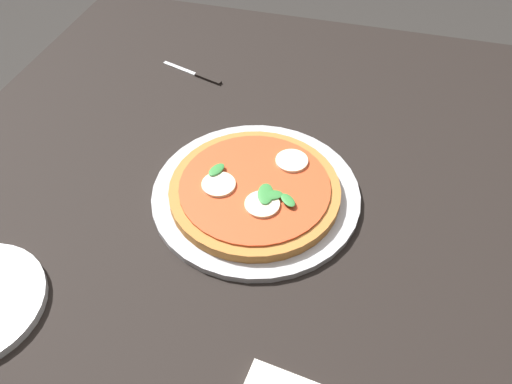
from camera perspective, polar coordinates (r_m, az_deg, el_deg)
name	(u,v)px	position (r m, az deg, el deg)	size (l,w,h in m)	color
ground_plane	(253,362)	(1.54, -0.35, -18.72)	(6.00, 6.00, 0.00)	#2D2B28
dining_table	(251,209)	(0.97, -0.52, -1.96)	(1.16, 1.16, 0.78)	black
serving_tray	(256,194)	(0.85, 0.00, -0.18)	(0.35, 0.35, 0.01)	#B2B2B7
pizza	(255,190)	(0.84, -0.13, 0.28)	(0.28, 0.28, 0.03)	#B27033
knife	(199,75)	(1.14, -6.47, 13.01)	(0.15, 0.06, 0.01)	black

